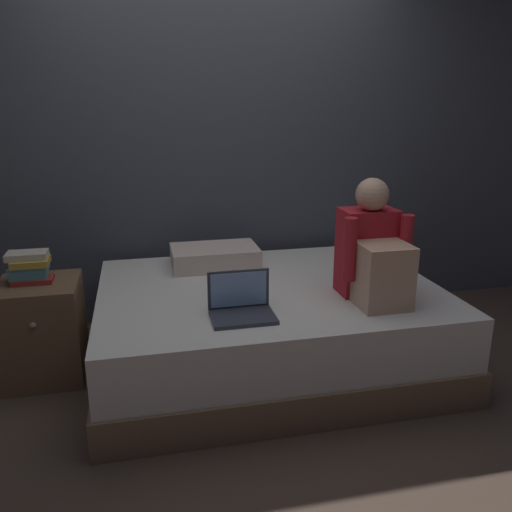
% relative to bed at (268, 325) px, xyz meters
% --- Properties ---
extents(ground_plane, '(8.00, 8.00, 0.00)m').
position_rel_bed_xyz_m(ground_plane, '(-0.20, -0.30, -0.25)').
color(ground_plane, '#47382D').
extents(wall_back, '(5.60, 0.10, 2.70)m').
position_rel_bed_xyz_m(wall_back, '(-0.20, 0.90, 1.10)').
color(wall_back, '#424751').
rests_on(wall_back, ground_plane).
extents(bed, '(2.00, 1.50, 0.50)m').
position_rel_bed_xyz_m(bed, '(0.00, 0.00, 0.00)').
color(bed, '#7A6047').
rests_on(bed, ground_plane).
extents(nightstand, '(0.44, 0.46, 0.58)m').
position_rel_bed_xyz_m(nightstand, '(-1.30, 0.13, 0.04)').
color(nightstand, brown).
rests_on(nightstand, ground_plane).
extents(person_sitting, '(0.39, 0.44, 0.66)m').
position_rel_bed_xyz_m(person_sitting, '(0.51, -0.31, 0.50)').
color(person_sitting, '#B21E28').
rests_on(person_sitting, bed).
extents(laptop, '(0.32, 0.23, 0.22)m').
position_rel_bed_xyz_m(laptop, '(-0.24, -0.40, 0.31)').
color(laptop, '#333842').
rests_on(laptop, bed).
extents(pillow, '(0.56, 0.36, 0.13)m').
position_rel_bed_xyz_m(pillow, '(-0.25, 0.45, 0.32)').
color(pillow, beige).
rests_on(pillow, bed).
extents(book_stack, '(0.23, 0.16, 0.17)m').
position_rel_bed_xyz_m(book_stack, '(-1.33, 0.16, 0.42)').
color(book_stack, '#9E2D28').
rests_on(book_stack, nightstand).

